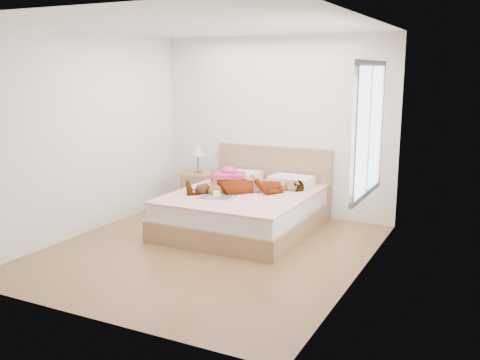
# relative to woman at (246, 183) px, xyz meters

# --- Properties ---
(ground) EXTENTS (4.00, 4.00, 0.00)m
(ground) POSITION_rel_woman_xyz_m (-0.00, -1.03, -0.62)
(ground) COLOR #4D2C18
(ground) RESTS_ON ground
(woman) EXTENTS (1.69, 1.40, 0.22)m
(woman) POSITION_rel_woman_xyz_m (0.00, 0.00, 0.00)
(woman) COLOR white
(woman) RESTS_ON bed
(hair) EXTENTS (0.42, 0.51, 0.07)m
(hair) POSITION_rel_woman_xyz_m (-0.57, 0.45, -0.08)
(hair) COLOR black
(hair) RESTS_ON bed
(phone) EXTENTS (0.10, 0.11, 0.06)m
(phone) POSITION_rel_woman_xyz_m (-0.50, 0.40, 0.08)
(phone) COLOR silver
(phone) RESTS_ON bed
(room_shell) EXTENTS (4.00, 4.00, 4.00)m
(room_shell) POSITION_rel_woman_xyz_m (1.77, -0.73, 0.88)
(room_shell) COLOR white
(room_shell) RESTS_ON ground
(bed) EXTENTS (1.80, 2.08, 1.00)m
(bed) POSITION_rel_woman_xyz_m (-0.00, 0.00, -0.35)
(bed) COLOR brown
(bed) RESTS_ON ground
(towel) EXTENTS (0.53, 0.48, 0.23)m
(towel) POSITION_rel_woman_xyz_m (-0.46, 0.39, -0.02)
(towel) COLOR #DA3B81
(towel) RESTS_ON bed
(magazine) EXTENTS (0.50, 0.40, 0.03)m
(magazine) POSITION_rel_woman_xyz_m (-0.19, -0.49, -0.10)
(magazine) COLOR white
(magazine) RESTS_ON bed
(coffee_mug) EXTENTS (0.12, 0.09, 0.09)m
(coffee_mug) POSITION_rel_woman_xyz_m (-0.17, -0.51, -0.07)
(coffee_mug) COLOR white
(coffee_mug) RESTS_ON bed
(plush_toy) EXTENTS (0.16, 0.24, 0.13)m
(plush_toy) POSITION_rel_woman_xyz_m (-0.45, -0.39, -0.04)
(plush_toy) COLOR black
(plush_toy) RESTS_ON bed
(nightstand) EXTENTS (0.55, 0.52, 1.00)m
(nightstand) POSITION_rel_woman_xyz_m (-1.11, 0.60, -0.29)
(nightstand) COLOR brown
(nightstand) RESTS_ON ground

